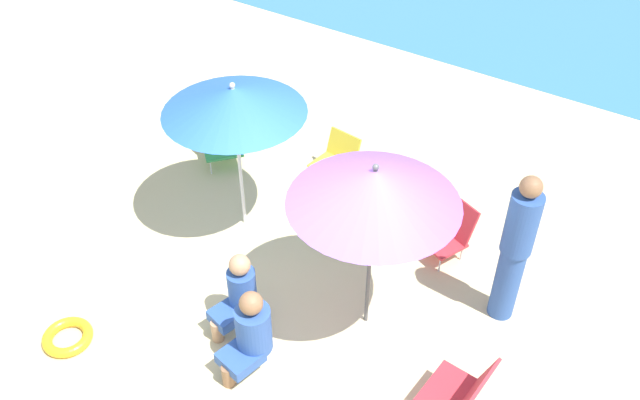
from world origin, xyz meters
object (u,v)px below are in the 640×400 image
Objects in this scene: beach_chair_b at (337,157)px; person_a at (354,196)px; beach_chair_d at (449,229)px; beach_chair_c at (220,138)px; person_c at (238,293)px; swim_ring at (68,337)px; beach_chair_a at (462,392)px; umbrella_blue at (234,100)px; person_d at (250,333)px; umbrella_purple at (374,187)px; person_b at (515,249)px.

beach_chair_b is 0.91m from person_a.
beach_chair_c is at bearing -67.21° from beach_chair_d.
person_c reaches higher than person_a.
beach_chair_c is at bearing 102.43° from swim_ring.
person_c is at bearing 10.17° from beach_chair_a.
beach_chair_d is (2.21, 0.87, -1.35)m from umbrella_blue.
beach_chair_a is at bearing 50.54° from beach_chair_d.
beach_chair_c is at bearing 55.61° from person_a.
person_c is (-0.15, -1.92, 0.03)m from person_a.
person_d is 1.93m from swim_ring.
umbrella_blue reaches higher than beach_chair_a.
umbrella_purple is 2.85× the size of beach_chair_a.
beach_chair_d is at bearing 163.00° from person_c.
beach_chair_b is 0.69× the size of person_a.
umbrella_blue is 2.13× the size of person_a.
person_d is (-0.61, -1.08, -1.27)m from umbrella_purple.
beach_chair_c reaches higher than swim_ring.
person_d is 1.94× the size of swim_ring.
umbrella_purple is at bearing 16.60° from beach_chair_c.
beach_chair_a is at bearing -158.17° from person_a.
person_b is 3.56× the size of swim_ring.
beach_chair_a is (3.22, -1.01, -1.32)m from umbrella_blue.
beach_chair_a is at bearing 118.37° from person_d.
person_a is (1.10, 0.67, -1.25)m from umbrella_blue.
person_a is at bearing -162.18° from person_d.
person_d is at bearing 23.42° from beach_chair_b.
beach_chair_a is at bearing 66.14° from person_b.
person_d reaches higher than beach_chair_d.
person_d is at bearing -119.49° from umbrella_purple.
beach_chair_d is 1.34× the size of swim_ring.
beach_chair_a is 0.40× the size of person_b.
swim_ring is at bearing 8.65° from person_b.
umbrella_blue is 2.41m from person_d.
beach_chair_a is 2.71m from person_a.
umbrella_blue is at bearing 91.63° from person_a.
person_b is at bearing 149.85° from person_d.
swim_ring is (-0.81, -3.68, -0.29)m from beach_chair_b.
swim_ring is at bearing -6.24° from beach_chair_b.
person_a is 2.27m from person_d.
beach_chair_b is 1.24× the size of swim_ring.
person_b is (-0.15, 1.37, 0.53)m from beach_chair_a.
beach_chair_d is at bearing -57.67° from beach_chair_a.
person_a is (-0.88, 1.17, -1.31)m from umbrella_purple.
beach_chair_a is at bearing 109.88° from person_c.
umbrella_purple is 1.13× the size of person_b.
beach_chair_d is 1.15m from person_b.
person_b is at bearing 38.60° from swim_ring.
beach_chair_b is at bearing -81.96° from beach_chair_d.
person_d reaches higher than beach_chair_c.
umbrella_blue reaches higher than person_a.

